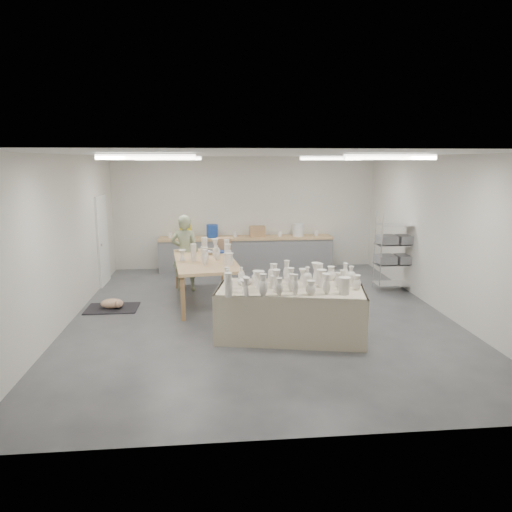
{
  "coord_description": "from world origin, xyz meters",
  "views": [
    {
      "loc": [
        -0.86,
        -8.28,
        2.89
      ],
      "look_at": [
        -0.04,
        0.46,
        1.05
      ],
      "focal_mm": 32.0,
      "sensor_mm": 36.0,
      "label": 1
    }
  ],
  "objects": [
    {
      "name": "wire_shelf",
      "position": [
        3.2,
        1.4,
        0.92
      ],
      "size": [
        0.88,
        0.48,
        1.8
      ],
      "color": "silver",
      "rests_on": "ground"
    },
    {
      "name": "potter",
      "position": [
        -1.51,
        1.85,
        0.86
      ],
      "size": [
        0.69,
        0.52,
        1.72
      ],
      "primitive_type": "imported",
      "rotation": [
        0.0,
        0.0,
        2.96
      ],
      "color": "gray",
      "rests_on": "ground"
    },
    {
      "name": "drying_table",
      "position": [
        0.38,
        -1.14,
        0.46
      ],
      "size": [
        2.57,
        1.59,
        1.22
      ],
      "rotation": [
        0.0,
        0.0,
        -0.2
      ],
      "color": "olive",
      "rests_on": "ground"
    },
    {
      "name": "rug",
      "position": [
        -2.9,
        0.61,
        0.01
      ],
      "size": [
        1.0,
        0.7,
        0.02
      ],
      "primitive_type": "cube",
      "color": "black",
      "rests_on": "ground"
    },
    {
      "name": "red_stool",
      "position": [
        -1.51,
        2.12,
        0.32
      ],
      "size": [
        0.38,
        0.38,
        0.36
      ],
      "rotation": [
        0.0,
        0.0,
        -0.01
      ],
      "color": "#A4171F",
      "rests_on": "ground"
    },
    {
      "name": "back_counter",
      "position": [
        -0.01,
        3.68,
        0.49
      ],
      "size": [
        4.6,
        0.6,
        1.24
      ],
      "color": "tan",
      "rests_on": "ground"
    },
    {
      "name": "cat",
      "position": [
        -2.88,
        0.6,
        0.12
      ],
      "size": [
        0.52,
        0.45,
        0.19
      ],
      "rotation": [
        0.0,
        0.0,
        0.38
      ],
      "color": "white",
      "rests_on": "rug"
    },
    {
      "name": "room",
      "position": [
        -0.11,
        0.08,
        2.06
      ],
      "size": [
        8.0,
        8.02,
        3.0
      ],
      "color": "#424449",
      "rests_on": "ground"
    },
    {
      "name": "work_table",
      "position": [
        -0.98,
        1.06,
        0.89
      ],
      "size": [
        1.47,
        2.51,
        1.27
      ],
      "rotation": [
        0.0,
        0.0,
        0.12
      ],
      "color": "tan",
      "rests_on": "ground"
    }
  ]
}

